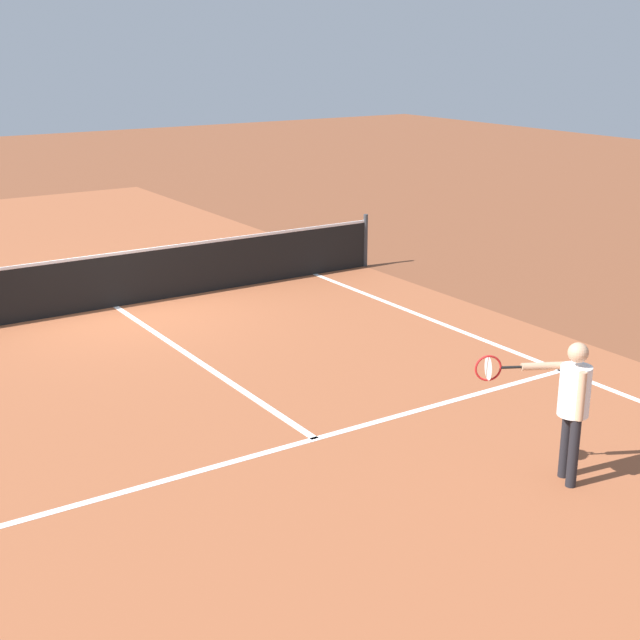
# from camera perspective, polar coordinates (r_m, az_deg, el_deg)

# --- Properties ---
(ground_plane) EXTENTS (60.00, 60.00, 0.00)m
(ground_plane) POSITION_cam_1_polar(r_m,az_deg,el_deg) (15.90, -12.88, 0.83)
(ground_plane) COLOR brown
(court_surface_inbounds) EXTENTS (10.62, 24.40, 0.00)m
(court_surface_inbounds) POSITION_cam_1_polar(r_m,az_deg,el_deg) (15.90, -12.88, 0.83)
(court_surface_inbounds) COLOR #9E5433
(court_surface_inbounds) RESTS_ON ground_plane
(line_sideline_right) EXTENTS (0.10, 11.89, 0.01)m
(line_sideline_right) POSITION_cam_1_polar(r_m,az_deg,el_deg) (13.28, 13.70, -2.56)
(line_sideline_right) COLOR white
(line_sideline_right) RESTS_ON ground_plane
(line_service_near) EXTENTS (8.22, 0.10, 0.01)m
(line_service_near) POSITION_cam_1_polar(r_m,az_deg,el_deg) (10.48, -0.30, -7.58)
(line_service_near) COLOR white
(line_service_near) RESTS_ON ground_plane
(line_center_service) EXTENTS (0.10, 6.40, 0.01)m
(line_center_service) POSITION_cam_1_polar(r_m,az_deg,el_deg) (13.08, -7.92, -2.52)
(line_center_service) COLOR white
(line_center_service) RESTS_ON ground_plane
(net) EXTENTS (10.75, 0.09, 1.07)m
(net) POSITION_cam_1_polar(r_m,az_deg,el_deg) (15.77, -13.00, 2.54)
(net) COLOR #33383D
(net) RESTS_ON ground_plane
(player_near) EXTENTS (0.98, 0.85, 1.54)m
(player_near) POSITION_cam_1_polar(r_m,az_deg,el_deg) (9.50, 15.71, -4.78)
(player_near) COLOR black
(player_near) RESTS_ON ground_plane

